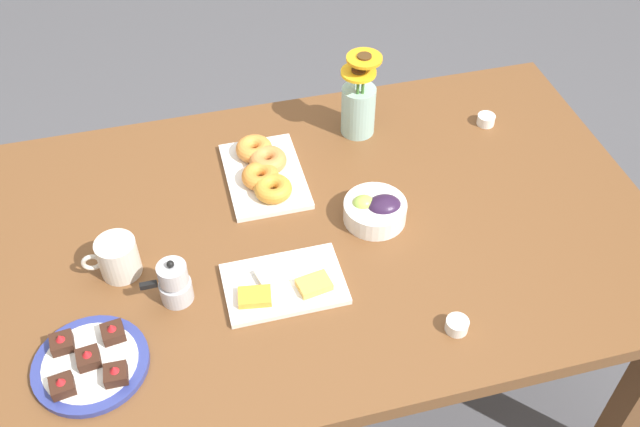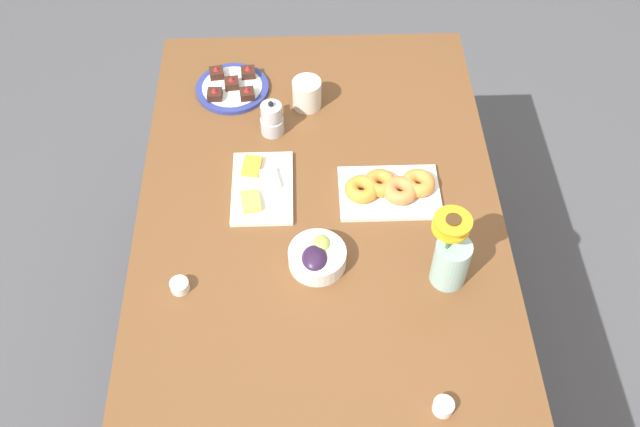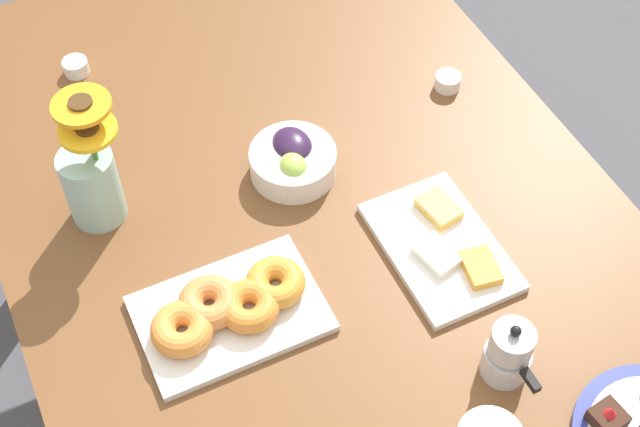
{
  "view_description": "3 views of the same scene",
  "coord_description": "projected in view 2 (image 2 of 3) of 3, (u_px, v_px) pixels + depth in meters",
  "views": [
    {
      "loc": [
        0.29,
        1.12,
        1.96
      ],
      "look_at": [
        0.0,
        0.0,
        0.78
      ],
      "focal_mm": 40.0,
      "sensor_mm": 36.0,
      "label": 1
    },
    {
      "loc": [
        -1.17,
        0.04,
        2.27
      ],
      "look_at": [
        0.0,
        0.0,
        0.78
      ],
      "focal_mm": 40.0,
      "sensor_mm": 36.0,
      "label": 2
    },
    {
      "loc": [
        0.8,
        -0.38,
        1.91
      ],
      "look_at": [
        0.0,
        0.0,
        0.78
      ],
      "focal_mm": 50.0,
      "sensor_mm": 36.0,
      "label": 3
    }
  ],
  "objects": [
    {
      "name": "ground_plane",
      "position": [
        320.0,
        350.0,
        2.51
      ],
      "size": [
        6.0,
        6.0,
        0.0
      ],
      "primitive_type": "plane",
      "color": "#4C4C51"
    },
    {
      "name": "croissant_platter",
      "position": [
        390.0,
        189.0,
        1.97
      ],
      "size": [
        0.19,
        0.28,
        0.05
      ],
      "color": "white",
      "rests_on": "dining_table"
    },
    {
      "name": "dessert_plate",
      "position": [
        232.0,
        87.0,
        2.24
      ],
      "size": [
        0.23,
        0.23,
        0.05
      ],
      "color": "navy",
      "rests_on": "dining_table"
    },
    {
      "name": "cheese_platter",
      "position": [
        261.0,
        187.0,
        1.99
      ],
      "size": [
        0.26,
        0.17,
        0.03
      ],
      "color": "white",
      "rests_on": "dining_table"
    },
    {
      "name": "jam_cup_honey",
      "position": [
        180.0,
        285.0,
        1.78
      ],
      "size": [
        0.05,
        0.05,
        0.03
      ],
      "color": "white",
      "rests_on": "dining_table"
    },
    {
      "name": "coffee_mug",
      "position": [
        307.0,
        93.0,
        2.17
      ],
      "size": [
        0.12,
        0.09,
        0.09
      ],
      "color": "beige",
      "rests_on": "dining_table"
    },
    {
      "name": "dining_table",
      "position": [
        320.0,
        241.0,
        1.99
      ],
      "size": [
        1.6,
        1.0,
        0.74
      ],
      "color": "brown",
      "rests_on": "ground_plane"
    },
    {
      "name": "jam_cup_berry",
      "position": [
        443.0,
        406.0,
        1.59
      ],
      "size": [
        0.05,
        0.05,
        0.03
      ],
      "color": "white",
      "rests_on": "dining_table"
    },
    {
      "name": "grape_bowl",
      "position": [
        317.0,
        257.0,
        1.82
      ],
      "size": [
        0.15,
        0.15,
        0.07
      ],
      "color": "white",
      "rests_on": "dining_table"
    },
    {
      "name": "moka_pot",
      "position": [
        272.0,
        119.0,
        2.1
      ],
      "size": [
        0.11,
        0.07,
        0.12
      ],
      "color": "#B7B7BC",
      "rests_on": "dining_table"
    },
    {
      "name": "flower_vase",
      "position": [
        451.0,
        258.0,
        1.75
      ],
      "size": [
        0.1,
        0.11,
        0.25
      ],
      "color": "#99C1B7",
      "rests_on": "dining_table"
    }
  ]
}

